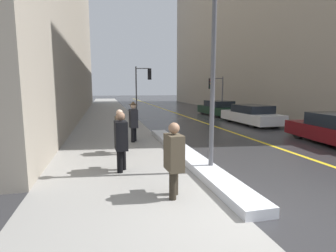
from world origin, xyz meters
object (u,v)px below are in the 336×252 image
Objects in this scene: lamp_post at (213,57)px; pedestrian_in_glasses at (174,156)px; pedestrian_in_fedora at (133,120)px; parked_car_dark_green at (218,108)px; traffic_light_near at (144,80)px; pedestrian_with_shoulder_bag at (120,130)px; pedestrian_nearside at (121,139)px; traffic_light_far at (215,87)px; parked_car_white at (251,115)px.

lamp_post is 3.24× the size of pedestrian_in_glasses.
pedestrian_in_glasses is 0.91× the size of pedestrian_in_fedora.
pedestrian_in_glasses reaches higher than parked_car_dark_green.
pedestrian_with_shoulder_bag is (-2.79, -12.70, -2.04)m from traffic_light_near.
pedestrian_nearside is (-2.30, 0.67, -2.11)m from lamp_post.
traffic_light_near is 0.86× the size of parked_car_dark_green.
traffic_light_far is (6.05, -0.45, -0.57)m from traffic_light_near.
traffic_light_near is 11.13m from pedestrian_in_fedora.
pedestrian_with_shoulder_bag is at bearing 122.66° from parked_car_white.
pedestrian_in_fedora is (-2.12, -10.75, -1.95)m from traffic_light_near.
traffic_light_far is 2.02m from parked_car_dark_green.
lamp_post is 3.30× the size of pedestrian_with_shoulder_bag.
pedestrian_in_fedora is (0.77, 3.91, 0.03)m from pedestrian_nearside.
traffic_light_near is 15.07m from pedestrian_nearside.
traffic_light_near reaches higher than pedestrian_nearside.
parked_car_white is at bearing 90.68° from traffic_light_far.
pedestrian_in_fedora reaches higher than parked_car_white.
lamp_post reaches higher than parked_car_white.
pedestrian_with_shoulder_bag is at bearing 130.15° from lamp_post.
pedestrian_in_fedora is at bearing 178.33° from pedestrian_in_glasses.
lamp_post is 1.57× the size of traffic_light_far.
traffic_light_far reaches higher than parked_car_white.
traffic_light_near is 6.09m from traffic_light_far.
lamp_post is 5.26m from pedestrian_in_fedora.
parked_car_dark_green is (7.92, 15.15, -0.28)m from pedestrian_in_glasses.
traffic_light_near is 2.56× the size of pedestrian_in_glasses.
traffic_light_far is 0.69× the size of parked_car_white.
pedestrian_in_glasses is 0.33× the size of parked_car_white.
pedestrian_with_shoulder_bag is 14.24m from parked_car_dark_green.
pedestrian_in_glasses is (-1.95, -16.62, -2.02)m from traffic_light_near.
traffic_light_far is at bearing 2.66° from traffic_light_near.
parked_car_dark_green is at bearing -4.54° from parked_car_white.
lamp_post reaches higher than traffic_light_near.
traffic_light_far is 1.98× the size of pedestrian_nearside.
pedestrian_in_glasses is at bearing -89.82° from traffic_light_near.
parked_car_white is (6.24, 8.34, -2.43)m from lamp_post.
lamp_post is 10.70m from parked_car_white.
pedestrian_nearside is (-2.88, -14.66, -1.99)m from traffic_light_near.
lamp_post reaches higher than parked_car_dark_green.
pedestrian_with_shoulder_bag is at bearing 58.29° from traffic_light_far.
parked_car_dark_green is (6.55, 13.85, -2.44)m from lamp_post.
lamp_post is at bearing 36.90° from pedestrian_with_shoulder_bag.
lamp_post is 4.06m from pedestrian_with_shoulder_bag.
traffic_light_near is 0.85× the size of parked_car_white.
traffic_light_near is at bearing 87.83° from lamp_post.
parked_car_dark_green reaches higher than parked_car_white.
lamp_post is 16.30m from traffic_light_far.
pedestrian_with_shoulder_bag is 2.07m from pedestrian_in_fedora.
parked_car_dark_green is at bearing 142.89° from pedestrian_nearside.
pedestrian_nearside is at bearing 163.80° from lamp_post.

